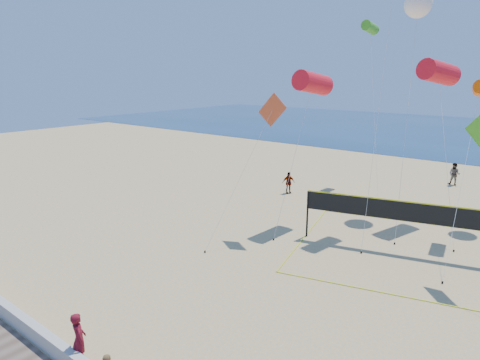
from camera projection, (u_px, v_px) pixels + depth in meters
The scene contains 10 objects.
woman at pixel (79, 339), 13.00m from camera, with size 0.63×0.42×1.73m, color maroon.
far_person_0 at pixel (288, 183), 31.72m from camera, with size 0.94×0.39×1.61m, color gray.
far_person_3 at pixel (454, 174), 33.97m from camera, with size 0.87×0.67×1.78m, color gray.
volleyball_net at pixel (403, 216), 21.16m from camera, with size 11.97×11.86×2.63m.
kite_0 at pixel (313, 83), 24.06m from camera, with size 1.30×5.38×8.92m.
kite_2 at pixel (480, 88), 21.96m from camera, with size 1.31×7.86×8.43m.
kite_3 at pixel (270, 115), 22.42m from camera, with size 1.86×4.59×7.74m.
kite_6 at pixel (418, 4), 25.83m from camera, with size 3.22×8.04×13.59m.
kite_8 at pixel (370, 28), 32.84m from camera, with size 4.02×6.07×12.61m.
kite_10 at pixel (439, 72), 24.45m from camera, with size 3.81×6.12×9.54m.
Camera 1 is at (7.09, -8.54, 8.74)m, focal length 32.00 mm.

